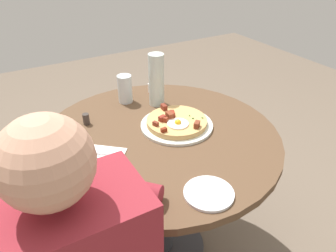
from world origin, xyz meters
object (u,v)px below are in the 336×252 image
Objects in this scene: pizza_plate at (177,125)px; breakfast_pizza at (176,121)px; dining_table at (160,166)px; knife at (97,159)px; bread_plate at (209,193)px; fork at (101,153)px; pepper_shaker at (86,119)px; water_glass at (125,89)px; water_bottle at (156,80)px; salt_shaker at (151,88)px.

breakfast_pizza reaches higher than pizza_plate.
knife reaches higher than dining_table.
pizza_plate reaches higher than bread_plate.
fork is 3.71× the size of pepper_shaker.
pepper_shaker is at bearing 146.94° from breakfast_pizza.
pepper_shaker is at bearing -154.01° from water_glass.
breakfast_pizza reaches higher than knife.
water_bottle is at bearing 63.63° from dining_table.
knife is 0.47m from water_glass.
salt_shaker is at bearing 80.23° from breakfast_pizza.
breakfast_pizza is at bearing -157.18° from pizza_plate.
fork is (-0.34, -0.03, -0.02)m from breakfast_pizza.
dining_table is at bearing -170.45° from pizza_plate.
pizza_plate is (0.09, 0.02, 0.17)m from dining_table.
water_glass reaches higher than breakfast_pizza.
dining_table is at bearing -112.46° from salt_shaker.
pizza_plate is at bearing -73.49° from water_glass.
water_glass is (0.25, 0.35, 0.06)m from fork.
pizza_plate is 2.28× the size of water_glass.
water_glass is 2.75× the size of pepper_shaker.
dining_table is at bearing -135.42° from fork.
salt_shaker is (0.41, 0.39, 0.02)m from fork.
fork is 0.73× the size of water_bottle.
water_bottle is 5.06× the size of pepper_shaker.
breakfast_pizza is at bearing -130.11° from knife.
water_glass reaches higher than pizza_plate.
dining_table is 20.98× the size of salt_shaker.
knife is at bearing -144.25° from water_bottle.
bread_plate is (-0.03, -0.38, 0.17)m from dining_table.
salt_shaker is at bearing -95.50° from fork.
salt_shaker reaches higher than pizza_plate.
water_glass reaches higher than fork.
salt_shaker is (0.18, 0.76, 0.02)m from bread_plate.
water_glass is 0.26m from pepper_shaker.
bread_plate reaches higher than fork.
pepper_shaker is at bearing 147.21° from pizza_plate.
bread_plate is at bearing 161.74° from fork.
salt_shaker is (0.43, 0.42, 0.02)m from knife.
knife is (-0.37, -0.06, 0.00)m from pizza_plate.
knife is 3.85× the size of salt_shaker.
pepper_shaker is (-0.32, 0.21, -0.00)m from breakfast_pizza.
pizza_plate is 6.27× the size of pepper_shaker.
water_bottle is at bearing -103.48° from knife.
dining_table is at bearing 85.37° from bread_plate.
pepper_shaker is at bearing 108.05° from bread_plate.
bread_plate reaches higher than knife.
fork and knife have the same top height.
bread_plate is at bearing -94.63° from dining_table.
fork is at bearing 120.97° from bread_plate.
fork is 0.04m from knife.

